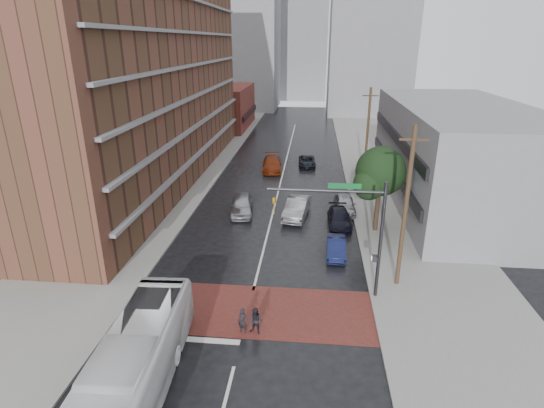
% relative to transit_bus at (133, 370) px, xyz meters
% --- Properties ---
extents(ground, '(160.00, 160.00, 0.00)m').
position_rel_transit_bus_xyz_m(ground, '(3.78, 6.24, -1.53)').
color(ground, black).
rests_on(ground, ground).
extents(crosswalk, '(14.00, 5.00, 0.02)m').
position_rel_transit_bus_xyz_m(crosswalk, '(3.78, 6.74, -1.52)').
color(crosswalk, maroon).
rests_on(crosswalk, ground).
extents(sidewalk_west, '(9.00, 90.00, 0.15)m').
position_rel_transit_bus_xyz_m(sidewalk_west, '(-7.72, 31.24, -1.46)').
color(sidewalk_west, gray).
rests_on(sidewalk_west, ground).
extents(sidewalk_east, '(9.00, 90.00, 0.15)m').
position_rel_transit_bus_xyz_m(sidewalk_east, '(15.28, 31.24, -1.46)').
color(sidewalk_east, gray).
rests_on(sidewalk_east, ground).
extents(apartment_block, '(10.00, 44.00, 28.00)m').
position_rel_transit_bus_xyz_m(apartment_block, '(-10.22, 30.24, 12.47)').
color(apartment_block, brown).
rests_on(apartment_block, ground).
extents(storefront_west, '(8.00, 16.00, 7.00)m').
position_rel_transit_bus_xyz_m(storefront_west, '(-8.22, 60.24, 1.97)').
color(storefront_west, maroon).
rests_on(storefront_west, ground).
extents(building_east, '(11.00, 26.00, 9.00)m').
position_rel_transit_bus_xyz_m(building_east, '(20.28, 26.24, 2.97)').
color(building_east, gray).
rests_on(building_east, ground).
extents(distant_tower_west, '(18.00, 16.00, 32.00)m').
position_rel_transit_bus_xyz_m(distant_tower_west, '(-10.22, 84.24, 14.47)').
color(distant_tower_west, gray).
rests_on(distant_tower_west, ground).
extents(distant_tower_east, '(16.00, 14.00, 36.00)m').
position_rel_transit_bus_xyz_m(distant_tower_east, '(17.78, 78.24, 16.47)').
color(distant_tower_east, gray).
rests_on(distant_tower_east, ground).
extents(distant_tower_center, '(12.00, 10.00, 24.00)m').
position_rel_transit_bus_xyz_m(distant_tower_center, '(3.78, 101.24, 10.47)').
color(distant_tower_center, gray).
rests_on(distant_tower_center, ground).
extents(street_tree, '(4.20, 4.10, 6.90)m').
position_rel_transit_bus_xyz_m(street_tree, '(12.30, 18.27, 3.20)').
color(street_tree, '#332319').
rests_on(street_tree, ground).
extents(signal_mast, '(6.50, 0.30, 7.20)m').
position_rel_transit_bus_xyz_m(signal_mast, '(9.63, 8.74, 3.20)').
color(signal_mast, '#2D2D33').
rests_on(signal_mast, ground).
extents(utility_pole_near, '(1.60, 0.26, 10.00)m').
position_rel_transit_bus_xyz_m(utility_pole_near, '(12.58, 10.24, 3.61)').
color(utility_pole_near, '#473321').
rests_on(utility_pole_near, ground).
extents(utility_pole_far, '(1.60, 0.26, 10.00)m').
position_rel_transit_bus_xyz_m(utility_pole_far, '(12.58, 30.24, 3.61)').
color(utility_pole_far, '#473321').
rests_on(utility_pole_far, ground).
extents(transit_bus, '(3.13, 11.11, 3.06)m').
position_rel_transit_bus_xyz_m(transit_bus, '(0.00, 0.00, 0.00)').
color(transit_bus, white).
rests_on(transit_bus, ground).
extents(pedestrian_a, '(0.60, 0.49, 1.44)m').
position_rel_transit_bus_xyz_m(pedestrian_a, '(3.80, 4.74, -0.81)').
color(pedestrian_a, black).
rests_on(pedestrian_a, ground).
extents(pedestrian_b, '(0.87, 0.76, 1.51)m').
position_rel_transit_bus_xyz_m(pedestrian_b, '(4.49, 4.74, -0.78)').
color(pedestrian_b, black).
rests_on(pedestrian_b, ground).
extents(car_travel_a, '(2.47, 4.89, 1.60)m').
position_rel_transit_bus_xyz_m(car_travel_a, '(1.06, 20.92, -0.73)').
color(car_travel_a, '#9FA2A6').
rests_on(car_travel_a, ground).
extents(car_travel_b, '(2.42, 5.18, 1.64)m').
position_rel_transit_bus_xyz_m(car_travel_b, '(5.91, 20.64, -0.71)').
color(car_travel_b, '#AAABB2').
rests_on(car_travel_b, ground).
extents(car_travel_c, '(2.66, 5.52, 1.55)m').
position_rel_transit_bus_xyz_m(car_travel_c, '(2.40, 34.55, -0.76)').
color(car_travel_c, maroon).
rests_on(car_travel_c, ground).
extents(suv_travel, '(2.18, 4.33, 1.17)m').
position_rel_transit_bus_xyz_m(suv_travel, '(6.47, 36.76, -0.94)').
color(suv_travel, black).
rests_on(suv_travel, ground).
extents(car_parked_near, '(1.38, 3.75, 1.23)m').
position_rel_transit_bus_xyz_m(car_parked_near, '(8.98, 13.87, -0.92)').
color(car_parked_near, '#12173F').
rests_on(car_parked_near, ground).
extents(car_parked_mid, '(1.98, 4.50, 1.29)m').
position_rel_transit_bus_xyz_m(car_parked_mid, '(9.47, 19.08, -0.89)').
color(car_parked_mid, black).
rests_on(car_parked_mid, ground).
extents(car_parked_far, '(1.89, 4.46, 1.50)m').
position_rel_transit_bus_xyz_m(car_parked_far, '(10.08, 22.24, -0.78)').
color(car_parked_far, '#9D9FA4').
rests_on(car_parked_far, ground).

